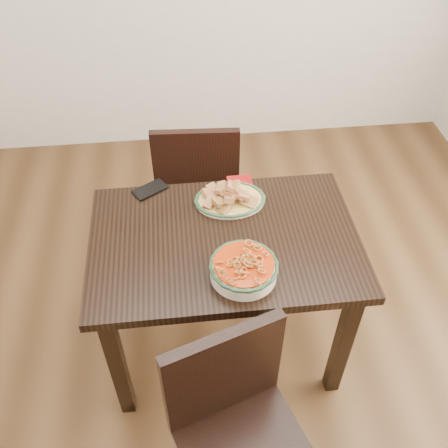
{
  "coord_description": "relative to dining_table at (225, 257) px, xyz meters",
  "views": [
    {
      "loc": [
        -0.28,
        -1.45,
        2.18
      ],
      "look_at": [
        -0.12,
        -0.05,
        0.81
      ],
      "focal_mm": 40.0,
      "sensor_mm": 36.0,
      "label": 1
    }
  ],
  "objects": [
    {
      "name": "napkin",
      "position": [
        0.11,
        0.33,
        0.12
      ],
      "size": [
        0.11,
        0.09,
        0.01
      ],
      "primitive_type": "cube",
      "rotation": [
        0.0,
        0.0,
        -0.0
      ],
      "color": "#950A0D",
      "rests_on": "dining_table"
    },
    {
      "name": "fish_plate",
      "position": [
        0.05,
        0.21,
        0.16
      ],
      "size": [
        0.3,
        0.23,
        0.11
      ],
      "color": "beige",
      "rests_on": "dining_table"
    },
    {
      "name": "floor",
      "position": [
        0.12,
        0.07,
        -0.64
      ],
      "size": [
        3.5,
        3.5,
        0.0
      ],
      "primitive_type": "plane",
      "color": "#3C2613",
      "rests_on": "ground"
    },
    {
      "name": "chair_near",
      "position": [
        -0.03,
        -0.64,
        -0.14
      ],
      "size": [
        0.53,
        0.53,
        0.89
      ],
      "rotation": [
        0.0,
        0.0,
        0.32
      ],
      "color": "black",
      "rests_on": "ground"
    },
    {
      "name": "noodle_bowl",
      "position": [
        0.05,
        -0.2,
        0.16
      ],
      "size": [
        0.26,
        0.26,
        0.08
      ],
      "color": "white",
      "rests_on": "dining_table"
    },
    {
      "name": "chair_far",
      "position": [
        -0.07,
        0.67,
        -0.14
      ],
      "size": [
        0.44,
        0.44,
        0.89
      ],
      "rotation": [
        0.0,
        0.0,
        3.08
      ],
      "color": "black",
      "rests_on": "ground"
    },
    {
      "name": "smartphone",
      "position": [
        -0.29,
        0.33,
        0.12
      ],
      "size": [
        0.17,
        0.14,
        0.01
      ],
      "primitive_type": "cube",
      "rotation": [
        0.0,
        0.0,
        0.56
      ],
      "color": "black",
      "rests_on": "dining_table"
    },
    {
      "name": "dining_table",
      "position": [
        0.0,
        0.0,
        0.0
      ],
      "size": [
        1.08,
        0.72,
        0.75
      ],
      "color": "black",
      "rests_on": "ground"
    }
  ]
}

